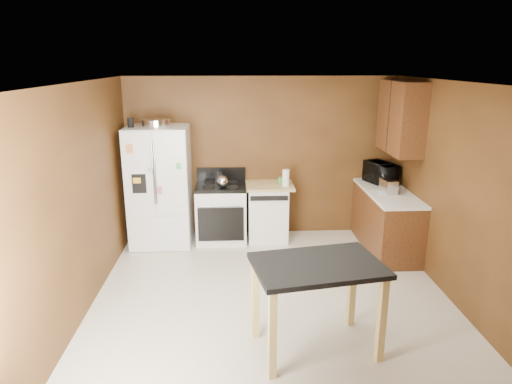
{
  "coord_description": "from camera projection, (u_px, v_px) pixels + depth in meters",
  "views": [
    {
      "loc": [
        -0.42,
        -4.8,
        2.72
      ],
      "look_at": [
        -0.15,
        0.85,
        1.09
      ],
      "focal_mm": 32.0,
      "sensor_mm": 36.0,
      "label": 1
    }
  ],
  "objects": [
    {
      "name": "ceiling",
      "position": [
        275.0,
        83.0,
        4.68
      ],
      "size": [
        4.5,
        4.5,
        0.0
      ],
      "primitive_type": "plane",
      "rotation": [
        3.14,
        0.0,
        0.0
      ],
      "color": "white",
      "rests_on": "ground"
    },
    {
      "name": "kettle",
      "position": [
        222.0,
        182.0,
        6.78
      ],
      "size": [
        0.18,
        0.18,
        0.18
      ],
      "primitive_type": "sphere",
      "color": "silver",
      "rests_on": "gas_range"
    },
    {
      "name": "roasting_pan",
      "position": [
        156.0,
        123.0,
        6.58
      ],
      "size": [
        0.43,
        0.43,
        0.11
      ],
      "primitive_type": "cylinder",
      "color": "silver",
      "rests_on": "refrigerator"
    },
    {
      "name": "green_canister",
      "position": [
        281.0,
        180.0,
        7.02
      ],
      "size": [
        0.12,
        0.12,
        0.11
      ],
      "primitive_type": "cylinder",
      "rotation": [
        0.0,
        0.0,
        0.25
      ],
      "color": "green",
      "rests_on": "dishwasher"
    },
    {
      "name": "floor",
      "position": [
        272.0,
        300.0,
        5.38
      ],
      "size": [
        4.5,
        4.5,
        0.0
      ],
      "primitive_type": "plane",
      "color": "beige",
      "rests_on": "ground"
    },
    {
      "name": "pen_cup",
      "position": [
        131.0,
        123.0,
        6.51
      ],
      "size": [
        0.09,
        0.09,
        0.13
      ],
      "primitive_type": "cylinder",
      "color": "black",
      "rests_on": "refrigerator"
    },
    {
      "name": "microwave",
      "position": [
        381.0,
        174.0,
        6.99
      ],
      "size": [
        0.53,
        0.63,
        0.29
      ],
      "primitive_type": "imported",
      "rotation": [
        0.0,
        0.0,
        1.96
      ],
      "color": "black",
      "rests_on": "right_cabinets"
    },
    {
      "name": "wall_back",
      "position": [
        261.0,
        157.0,
        7.19
      ],
      "size": [
        4.2,
        0.0,
        4.2
      ],
      "primitive_type": "plane",
      "rotation": [
        1.57,
        0.0,
        0.0
      ],
      "color": "#5A3617",
      "rests_on": "ground"
    },
    {
      "name": "paper_towel",
      "position": [
        286.0,
        178.0,
        6.88
      ],
      "size": [
        0.14,
        0.14,
        0.25
      ],
      "primitive_type": "cylinder",
      "rotation": [
        0.0,
        0.0,
        0.32
      ],
      "color": "white",
      "rests_on": "dishwasher"
    },
    {
      "name": "wall_front",
      "position": [
        304.0,
        303.0,
        2.87
      ],
      "size": [
        4.2,
        0.0,
        4.2
      ],
      "primitive_type": "plane",
      "rotation": [
        -1.57,
        0.0,
        0.0
      ],
      "color": "#5A3617",
      "rests_on": "ground"
    },
    {
      "name": "toaster",
      "position": [
        389.0,
        186.0,
        6.49
      ],
      "size": [
        0.2,
        0.29,
        0.2
      ],
      "primitive_type": "cube",
      "rotation": [
        0.0,
        0.0,
        0.14
      ],
      "color": "silver",
      "rests_on": "right_cabinets"
    },
    {
      "name": "wall_right",
      "position": [
        459.0,
        196.0,
        5.12
      ],
      "size": [
        0.0,
        4.5,
        4.5
      ],
      "primitive_type": "plane",
      "rotation": [
        1.57,
        0.0,
        -1.57
      ],
      "color": "#5A3617",
      "rests_on": "ground"
    },
    {
      "name": "gas_range",
      "position": [
        221.0,
        212.0,
        7.07
      ],
      "size": [
        0.76,
        0.68,
        1.1
      ],
      "color": "white",
      "rests_on": "ground"
    },
    {
      "name": "island",
      "position": [
        317.0,
        277.0,
        4.27
      ],
      "size": [
        1.31,
        0.99,
        0.91
      ],
      "color": "black",
      "rests_on": "ground"
    },
    {
      "name": "dishwasher",
      "position": [
        268.0,
        211.0,
        7.12
      ],
      "size": [
        0.78,
        0.63,
        0.89
      ],
      "color": "white",
      "rests_on": "ground"
    },
    {
      "name": "wall_left",
      "position": [
        80.0,
        202.0,
        4.93
      ],
      "size": [
        0.0,
        4.5,
        4.5
      ],
      "primitive_type": "plane",
      "rotation": [
        1.57,
        0.0,
        1.57
      ],
      "color": "#5A3617",
      "rests_on": "ground"
    },
    {
      "name": "refrigerator",
      "position": [
        160.0,
        186.0,
        6.84
      ],
      "size": [
        0.9,
        0.8,
        1.8
      ],
      "color": "white",
      "rests_on": "ground"
    },
    {
      "name": "right_cabinets",
      "position": [
        391.0,
        190.0,
        6.63
      ],
      "size": [
        0.63,
        1.58,
        2.45
      ],
      "color": "brown",
      "rests_on": "ground"
    }
  ]
}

